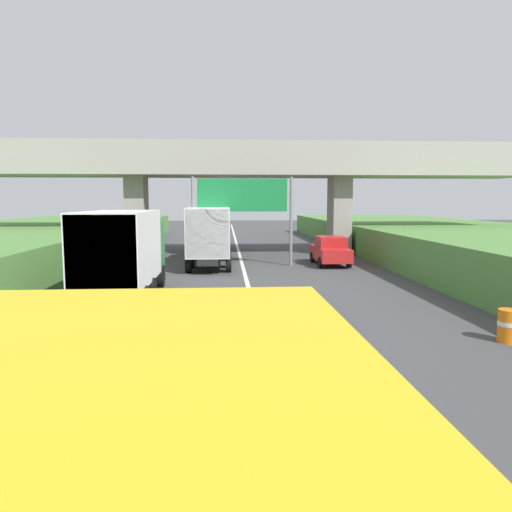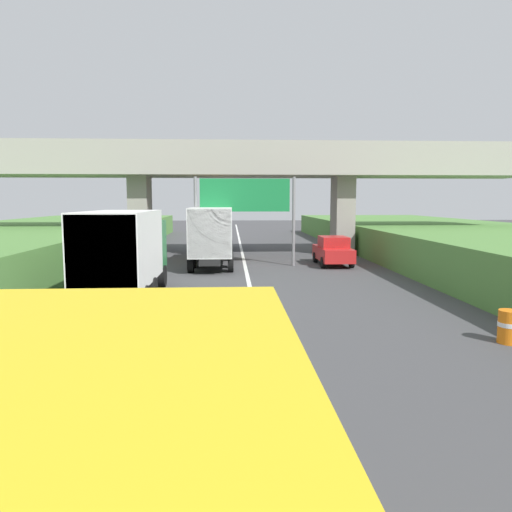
{
  "view_description": "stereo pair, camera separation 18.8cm",
  "coord_description": "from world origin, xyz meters",
  "px_view_note": "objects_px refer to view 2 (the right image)",
  "views": [
    {
      "loc": [
        -1.01,
        6.2,
        3.8
      ],
      "look_at": [
        0.0,
        21.73,
        2.0
      ],
      "focal_mm": 33.37,
      "sensor_mm": 36.0,
      "label": 1
    },
    {
      "loc": [
        -0.82,
        6.19,
        3.8
      ],
      "look_at": [
        0.0,
        21.73,
        2.0
      ],
      "focal_mm": 33.37,
      "sensor_mm": 36.0,
      "label": 2
    }
  ],
  "objects_px": {
    "overhead_highway_sign": "(245,201)",
    "truck_orange": "(212,233)",
    "truck_blue": "(216,226)",
    "car_red": "(333,251)",
    "truck_green": "(125,250)",
    "construction_barrel_3": "(509,326)"
  },
  "relations": [
    {
      "from": "truck_orange",
      "to": "truck_blue",
      "type": "xyz_separation_m",
      "value": [
        -0.02,
        8.23,
        0.0
      ]
    },
    {
      "from": "car_red",
      "to": "truck_green",
      "type": "bearing_deg",
      "value": -136.75
    },
    {
      "from": "construction_barrel_3",
      "to": "truck_blue",
      "type": "bearing_deg",
      "value": 109.77
    },
    {
      "from": "truck_blue",
      "to": "car_red",
      "type": "height_order",
      "value": "truck_blue"
    },
    {
      "from": "overhead_highway_sign",
      "to": "truck_orange",
      "type": "bearing_deg",
      "value": -177.63
    },
    {
      "from": "truck_orange",
      "to": "truck_green",
      "type": "height_order",
      "value": "same"
    },
    {
      "from": "truck_green",
      "to": "car_red",
      "type": "xyz_separation_m",
      "value": [
        10.1,
        9.5,
        -1.08
      ]
    },
    {
      "from": "truck_orange",
      "to": "truck_blue",
      "type": "bearing_deg",
      "value": 90.16
    },
    {
      "from": "truck_blue",
      "to": "construction_barrel_3",
      "type": "bearing_deg",
      "value": -70.23
    },
    {
      "from": "truck_orange",
      "to": "truck_green",
      "type": "distance_m",
      "value": 9.76
    },
    {
      "from": "overhead_highway_sign",
      "to": "construction_barrel_3",
      "type": "height_order",
      "value": "overhead_highway_sign"
    },
    {
      "from": "car_red",
      "to": "truck_blue",
      "type": "bearing_deg",
      "value": 131.75
    },
    {
      "from": "truck_orange",
      "to": "truck_green",
      "type": "xyz_separation_m",
      "value": [
        -2.94,
        -9.3,
        0.0
      ]
    },
    {
      "from": "overhead_highway_sign",
      "to": "truck_green",
      "type": "xyz_separation_m",
      "value": [
        -4.86,
        -9.38,
        -1.89
      ]
    },
    {
      "from": "overhead_highway_sign",
      "to": "truck_blue",
      "type": "xyz_separation_m",
      "value": [
        -1.94,
        8.16,
        -1.89
      ]
    },
    {
      "from": "truck_orange",
      "to": "truck_green",
      "type": "bearing_deg",
      "value": -107.56
    },
    {
      "from": "truck_orange",
      "to": "truck_green",
      "type": "relative_size",
      "value": 1.0
    },
    {
      "from": "truck_blue",
      "to": "construction_barrel_3",
      "type": "xyz_separation_m",
      "value": [
        8.55,
        -23.79,
        -1.47
      ]
    },
    {
      "from": "truck_blue",
      "to": "truck_green",
      "type": "relative_size",
      "value": 1.0
    },
    {
      "from": "truck_blue",
      "to": "truck_green",
      "type": "distance_m",
      "value": 17.78
    },
    {
      "from": "overhead_highway_sign",
      "to": "truck_blue",
      "type": "distance_m",
      "value": 8.59
    },
    {
      "from": "overhead_highway_sign",
      "to": "car_red",
      "type": "distance_m",
      "value": 6.02
    }
  ]
}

